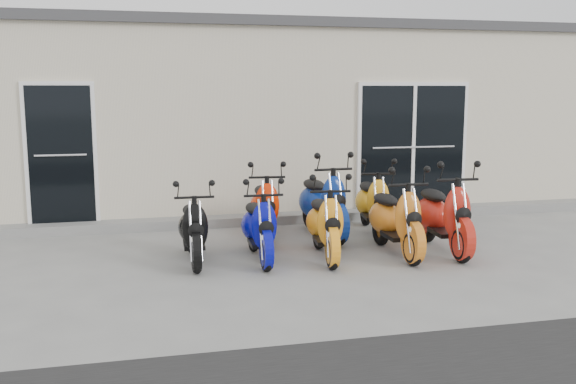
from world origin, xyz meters
The scene contains 14 objects.
ground centered at (0.00, 0.00, 0.00)m, with size 80.00×80.00×0.00m, color gray.
building centered at (0.00, 5.20, 1.60)m, with size 14.00×6.00×3.20m, color beige.
roof_cap centered at (0.00, 5.20, 3.28)m, with size 14.20×6.20×0.16m, color #3F3F42.
front_step centered at (0.00, 2.02, 0.07)m, with size 14.00×0.40×0.15m, color gray.
door_left centered at (-3.20, 2.17, 1.26)m, with size 1.07×0.08×2.22m, color black.
door_right centered at (2.60, 2.17, 1.26)m, with size 2.02×0.08×2.22m, color black.
scooter_front_black centered at (-1.41, -0.11, 0.56)m, with size 0.55×1.51×1.12m, color black, non-canonical shape.
scooter_front_blue centered at (-0.58, -0.22, 0.57)m, with size 0.56×1.53×1.13m, color #070A95, non-canonical shape.
scooter_front_orange_a centered at (0.28, -0.31, 0.59)m, with size 0.58×1.59×1.17m, color orange, non-canonical shape.
scooter_front_orange_b centered at (1.25, -0.34, 0.62)m, with size 0.61×1.69×1.25m, color orange, non-canonical shape.
scooter_front_red centered at (1.95, -0.33, 0.65)m, with size 0.64×1.76×1.30m, color red, non-canonical shape.
scooter_back_red centered at (-0.26, 0.99, 0.60)m, with size 0.59×1.62×1.20m, color red, non-canonical shape.
scooter_back_blue centered at (0.61, 0.91, 0.66)m, with size 0.65×1.79×1.32m, color navy, non-canonical shape.
scooter_back_yellow centered at (1.43, 0.99, 0.60)m, with size 0.59×1.62×1.20m, color #FAAA1B, non-canonical shape.
Camera 1 is at (-2.09, -8.14, 2.21)m, focal length 40.00 mm.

